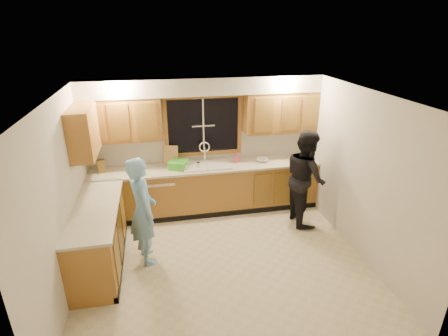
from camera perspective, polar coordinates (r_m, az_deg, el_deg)
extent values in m
plane|color=beige|center=(5.49, -0.11, -14.90)|extent=(4.20, 4.20, 0.00)
plane|color=white|center=(4.44, -0.14, 11.63)|extent=(4.20, 4.20, 0.00)
plane|color=beige|center=(6.58, -3.34, 3.98)|extent=(4.20, 0.00, 4.20)
plane|color=beige|center=(4.93, -24.95, -4.85)|extent=(0.00, 3.80, 3.80)
plane|color=beige|center=(5.60, 21.47, -1.03)|extent=(0.00, 3.80, 3.80)
cube|color=#A77030|center=(6.61, -2.81, -3.50)|extent=(4.20, 0.60, 0.88)
cube|color=#A77030|center=(5.55, -19.77, -10.50)|extent=(0.60, 1.90, 0.88)
cube|color=beige|center=(6.41, -2.87, 0.13)|extent=(4.20, 0.63, 0.04)
cube|color=beige|center=(5.32, -20.25, -6.31)|extent=(0.63, 1.90, 0.04)
cube|color=#A77030|center=(6.23, -16.44, 7.55)|extent=(1.35, 0.33, 0.75)
cube|color=#A77030|center=(6.60, 9.24, 9.00)|extent=(1.35, 0.33, 0.75)
cube|color=#A77030|center=(5.71, -21.97, 5.51)|extent=(0.33, 0.90, 0.75)
cube|color=beige|center=(6.14, -3.34, 13.24)|extent=(4.20, 0.35, 0.30)
cube|color=black|center=(6.47, -3.40, 6.91)|extent=(1.30, 0.01, 1.00)
cube|color=#A77030|center=(6.34, -3.50, 11.55)|extent=(1.44, 0.03, 0.07)
cube|color=#A77030|center=(6.62, -3.29, 2.43)|extent=(1.44, 0.03, 0.07)
cube|color=#A77030|center=(6.41, -9.51, 6.48)|extent=(0.07, 0.03, 1.00)
cube|color=#A77030|center=(6.58, 2.57, 7.21)|extent=(0.07, 0.03, 1.00)
cube|color=white|center=(6.41, -2.89, 0.43)|extent=(0.86, 0.52, 0.03)
cube|color=white|center=(6.42, -4.73, -0.45)|extent=(0.38, 0.42, 0.18)
cube|color=white|center=(6.47, -1.04, -0.17)|extent=(0.38, 0.42, 0.18)
cylinder|color=silver|center=(6.54, -3.18, 2.30)|extent=(0.04, 0.04, 0.28)
torus|color=silver|center=(6.49, -3.21, 3.46)|extent=(0.21, 0.03, 0.21)
cube|color=white|center=(6.56, -10.17, -4.37)|extent=(0.60, 0.56, 0.82)
cube|color=white|center=(5.07, -20.59, -13.86)|extent=(0.58, 0.75, 0.90)
imported|color=#7BB8E9|center=(5.22, -13.10, -6.86)|extent=(0.54, 0.69, 1.66)
imported|color=black|center=(6.26, 13.12, -1.53)|extent=(0.64, 0.83, 1.70)
cube|color=olive|center=(6.45, -19.39, 0.28)|extent=(0.15, 0.13, 0.23)
cube|color=tan|center=(6.50, -8.69, 2.10)|extent=(0.28, 0.15, 0.35)
cube|color=green|center=(6.32, -7.46, 0.55)|extent=(0.40, 0.39, 0.14)
imported|color=#E35679|center=(6.56, 2.14, 1.75)|extent=(0.11, 0.11, 0.18)
imported|color=silver|center=(6.65, 6.27, 1.33)|extent=(0.28, 0.28, 0.06)
cylinder|color=beige|center=(6.22, -6.35, 0.13)|extent=(0.08, 0.08, 0.13)
cylinder|color=beige|center=(6.28, -4.25, 0.40)|extent=(0.08, 0.08, 0.12)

